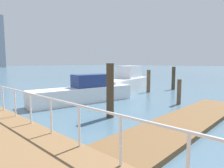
{
  "coord_description": "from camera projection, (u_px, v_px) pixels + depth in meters",
  "views": [
    {
      "loc": [
        -6.06,
        5.24,
        2.5
      ],
      "look_at": [
        0.34,
        11.29,
        1.55
      ],
      "focal_mm": 31.54,
      "sensor_mm": 36.0,
      "label": 1
    }
  ],
  "objects": [
    {
      "name": "boardwalk_railing",
      "position": [
        64.0,
        110.0,
        5.35
      ],
      "size": [
        0.06,
        26.16,
        1.08
      ],
      "color": "white",
      "rests_on": "boardwalk"
    },
    {
      "name": "floating_dock",
      "position": [
        186.0,
        122.0,
        8.08
      ],
      "size": [
        10.49,
        2.0,
        0.18
      ],
      "primitive_type": "cube",
      "color": "brown",
      "rests_on": "ground_plane"
    },
    {
      "name": "ground_plane",
      "position": [
        25.0,
        96.0,
        14.72
      ],
      "size": [
        300.0,
        300.0,
        0.0
      ],
      "primitive_type": "plane",
      "color": "slate"
    },
    {
      "name": "dock_piling_0",
      "position": [
        173.0,
        78.0,
        18.42
      ],
      "size": [
        0.33,
        0.33,
        2.13
      ],
      "primitive_type": "cylinder",
      "color": "#473826",
      "rests_on": "ground_plane"
    },
    {
      "name": "dock_piling_2",
      "position": [
        110.0,
        91.0,
        8.95
      ],
      "size": [
        0.35,
        0.35,
        2.48
      ],
      "primitive_type": "cylinder",
      "color": "#473826",
      "rests_on": "ground_plane"
    },
    {
      "name": "moored_boat_3",
      "position": [
        85.0,
        92.0,
        12.47
      ],
      "size": [
        6.84,
        2.62,
        1.76
      ],
      "color": "white",
      "rests_on": "ground_plane"
    },
    {
      "name": "moored_boat_2",
      "position": [
        126.0,
        82.0,
        16.99
      ],
      "size": [
        6.53,
        3.11,
        2.23
      ],
      "color": "white",
      "rests_on": "ground_plane"
    },
    {
      "name": "dock_piling_5",
      "position": [
        179.0,
        92.0,
        11.85
      ],
      "size": [
        0.24,
        0.24,
        1.52
      ],
      "primitive_type": "cylinder",
      "color": "brown",
      "rests_on": "ground_plane"
    },
    {
      "name": "dock_piling_1",
      "position": [
        148.0,
        81.0,
        16.67
      ],
      "size": [
        0.32,
        0.32,
        1.91
      ],
      "primitive_type": "cylinder",
      "color": "brown",
      "rests_on": "ground_plane"
    }
  ]
}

